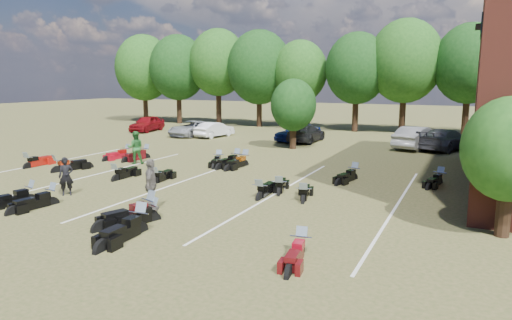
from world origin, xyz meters
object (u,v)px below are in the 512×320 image
Objects in this scene: car_4 at (298,132)px; motorcycle_14 at (146,158)px; person_grey at (151,185)px; car_0 at (147,124)px; person_green at (135,148)px; motorcycle_3 at (140,233)px; motorcycle_7 at (28,168)px; person_black at (66,176)px.

motorcycle_14 is (-5.78, -11.68, -0.73)m from car_4.
person_grey is (1.87, -20.82, 0.25)m from car_4.
car_0 is 2.29× the size of person_green.
motorcycle_3 is (3.12, -23.04, -0.73)m from car_4.
person_green is 12.65m from motorcycle_3.
car_0 is 18.58m from motorcycle_7.
motorcycle_3 is (8.18, -9.59, -0.96)m from person_green.
car_4 is 14.37m from person_green.
person_black reaches higher than motorcycle_7.
car_4 is 1.92× the size of motorcycle_14.
person_grey is 2.72m from motorcycle_3.
motorcycle_3 is 14.08m from motorcycle_7.
person_grey reaches higher than motorcycle_7.
motorcycle_3 is (5.94, -2.51, -0.82)m from person_black.
motorcycle_14 is (9.68, -12.26, -0.75)m from car_0.
motorcycle_14 is (3.84, 5.37, 0.00)m from motorcycle_7.
person_green is 0.79× the size of motorcycle_3.
car_0 is 17.45m from person_green.
car_0 is at bearing 125.78° from motorcycle_3.
motorcycle_3 is at bearing 91.31° from person_green.
person_black is 0.73× the size of motorcycle_14.
motorcycle_7 reaches higher than motorcycle_14.
person_black is 4.71m from person_grey.
person_black is 9.36m from motorcycle_14.
motorcycle_7 is 6.60m from motorcycle_14.
person_green is at bearing 64.51° from person_black.
person_grey is 12.14m from motorcycle_7.
car_4 is 13.05m from motorcycle_14.
person_grey is at bearing 94.05° from person_green.
car_4 is at bearing 95.30° from motorcycle_3.
motorcycle_7 is 1.01× the size of motorcycle_14.
motorcycle_14 is at bearing 65.44° from person_black.
person_grey is (6.93, -7.38, 0.02)m from person_green.
person_grey reaches higher than person_black.
car_0 is at bearing -92.60° from person_green.
car_0 is 15.63m from motorcycle_14.
motorcycle_14 is at bearing -94.81° from car_4.
motorcycle_7 is at bearing -117.62° from motorcycle_14.
motorcycle_14 is (-2.95, 8.84, -0.82)m from person_black.
person_black is at bearing -67.45° from car_0.
car_0 is 2.24× the size of person_grey.
person_grey reaches higher than motorcycle_3.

